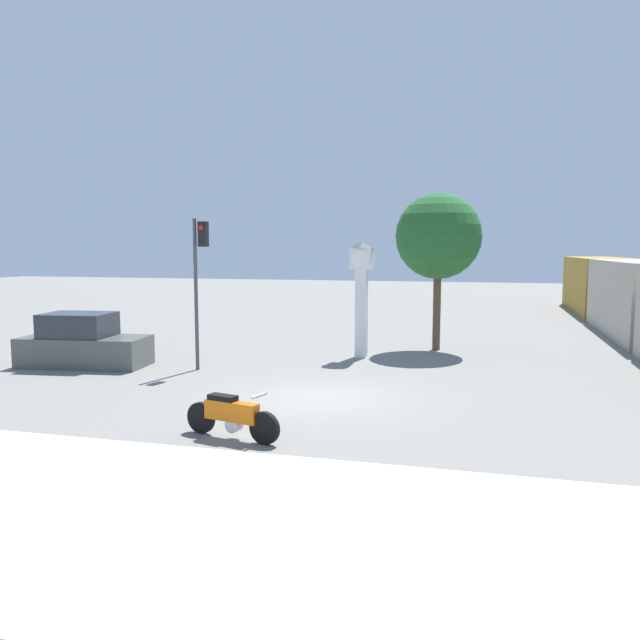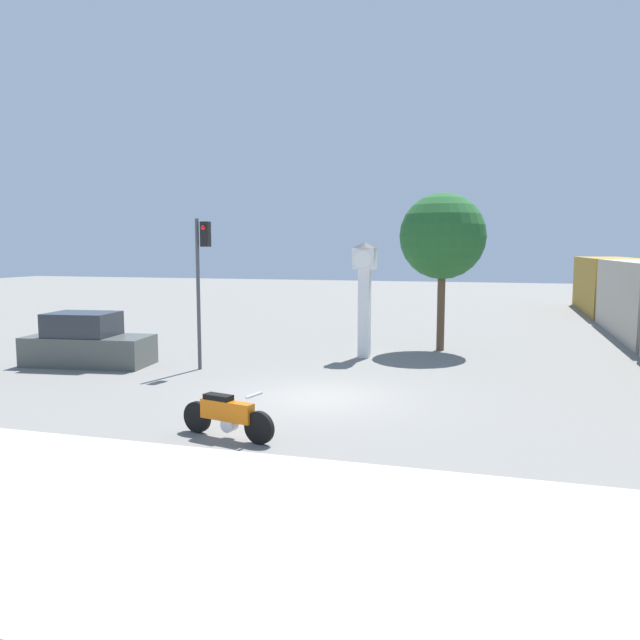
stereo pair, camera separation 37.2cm
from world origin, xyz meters
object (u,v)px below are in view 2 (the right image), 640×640
Objects in this scene: motorcycle at (227,415)px; clock_tower at (365,282)px; parked_car at (87,343)px; traffic_light at (201,268)px; street_tree at (443,237)px.

motorcycle is 0.54× the size of clock_tower.
traffic_light is at bearing -1.55° from parked_car.
street_tree is at bearing 89.61° from motorcycle.
clock_tower is at bearing 38.88° from traffic_light.
clock_tower is (0.72, 10.38, 2.27)m from motorcycle.
street_tree reaches higher than parked_car.
parked_car is (-4.17, -0.37, -2.59)m from traffic_light.
motorcycle is 10.65m from clock_tower.
street_tree is (7.13, 6.12, 1.06)m from traffic_light.
parked_car is (-11.30, -6.49, -3.66)m from street_tree.
clock_tower is 0.69× the size of street_tree.
motorcycle is at bearing -59.80° from traffic_light.
clock_tower is at bearing -136.33° from street_tree.
street_tree reaches higher than clock_tower.
motorcycle is 0.46× the size of traffic_light.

